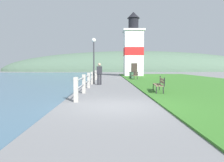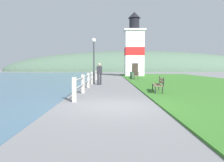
% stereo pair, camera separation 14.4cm
% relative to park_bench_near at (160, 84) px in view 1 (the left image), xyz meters
% --- Properties ---
extents(ground_plane, '(160.00, 160.00, 0.00)m').
position_rel_park_bench_near_xyz_m(ground_plane, '(-2.69, -4.18, -0.54)').
color(ground_plane, slate).
extents(grass_verge, '(12.00, 39.62, 0.06)m').
position_rel_park_bench_near_xyz_m(grass_verge, '(5.08, 9.03, -0.51)').
color(grass_verge, '#387528').
rests_on(grass_verge, ground_plane).
extents(seawall_railing, '(0.18, 21.63, 1.08)m').
position_rel_park_bench_near_xyz_m(seawall_railing, '(-4.36, 7.55, 0.07)').
color(seawall_railing, '#A8A399').
rests_on(seawall_railing, ground_plane).
extents(park_bench_near, '(0.67, 1.85, 0.94)m').
position_rel_park_bench_near_xyz_m(park_bench_near, '(0.00, 0.00, 0.00)').
color(park_bench_near, '#846B51').
rests_on(park_bench_near, ground_plane).
extents(park_bench_midway, '(0.62, 1.96, 0.94)m').
position_rel_park_bench_near_xyz_m(park_bench_midway, '(0.12, 12.64, 0.00)').
color(park_bench_midway, '#846B51').
rests_on(park_bench_midway, ground_plane).
extents(lighthouse, '(3.29, 3.29, 9.99)m').
position_rel_park_bench_near_xyz_m(lighthouse, '(0.99, 21.98, 3.66)').
color(lighthouse, white).
rests_on(lighthouse, ground_plane).
extents(person_strolling, '(0.46, 0.28, 1.81)m').
position_rel_park_bench_near_xyz_m(person_strolling, '(-3.70, 5.49, 0.44)').
color(person_strolling, '#28282D').
rests_on(person_strolling, ground_plane).
extents(trash_bin, '(0.54, 0.54, 0.84)m').
position_rel_park_bench_near_xyz_m(trash_bin, '(-0.08, 14.54, -0.12)').
color(trash_bin, '#2D5138').
rests_on(trash_bin, ground_plane).
extents(lamp_post, '(0.36, 0.36, 3.96)m').
position_rel_park_bench_near_xyz_m(lamp_post, '(-4.21, 6.43, 2.20)').
color(lamp_post, '#333338').
rests_on(lamp_post, ground_plane).
extents(distant_hillside, '(80.00, 16.00, 12.00)m').
position_rel_park_bench_near_xyz_m(distant_hillside, '(5.31, 52.24, -0.54)').
color(distant_hillside, '#4C6651').
rests_on(distant_hillside, ground_plane).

